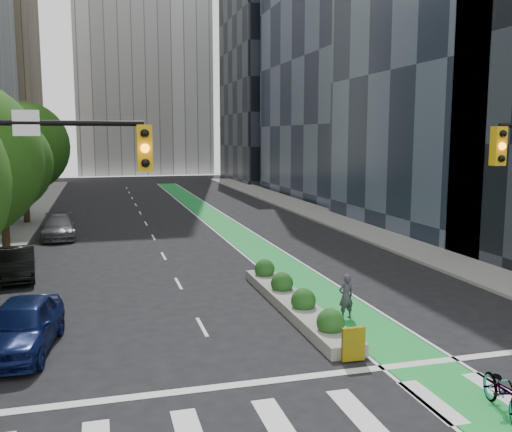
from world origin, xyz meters
TOP-DOWN VIEW (x-y plane):
  - ground at (0.00, 0.00)m, footprint 160.00×160.00m
  - sidewalk_left at (-11.80, 25.00)m, footprint 3.60×90.00m
  - sidewalk_right at (11.80, 25.00)m, footprint 3.60×90.00m
  - bike_lane_paint at (3.00, 30.00)m, footprint 2.20×70.00m
  - building_dark_end at (20.00, 68.00)m, footprint 14.00×18.00m
  - tree_midfar at (-11.00, 22.00)m, footprint 5.60×5.60m
  - tree_far at (-11.00, 32.00)m, footprint 6.60×6.60m
  - median_planter at (1.20, 7.04)m, footprint 1.20×10.26m
  - bicycle at (3.30, -2.00)m, footprint 1.22×2.24m
  - cyclist at (2.64, 5.52)m, footprint 0.66×0.49m
  - parked_car_left_near at (-8.15, 5.23)m, footprint 2.52×4.97m
  - parked_car_left_mid at (-9.50, 14.87)m, footprint 1.94×4.42m
  - parked_car_left_far at (-8.35, 25.33)m, footprint 2.27×5.01m

SIDE VIEW (x-z plane):
  - ground at x=0.00m, z-range 0.00..0.00m
  - bike_lane_paint at x=3.00m, z-range 0.00..0.01m
  - sidewalk_left at x=-11.80m, z-range 0.00..0.15m
  - sidewalk_right at x=11.80m, z-range 0.00..0.15m
  - median_planter at x=1.20m, z-range -0.18..0.92m
  - bicycle at x=3.30m, z-range 0.00..1.12m
  - parked_car_left_mid at x=-9.50m, z-range 0.00..1.41m
  - parked_car_left_far at x=-8.35m, z-range 0.00..1.42m
  - parked_car_left_near at x=-8.15m, z-range 0.00..1.62m
  - cyclist at x=2.64m, z-range 0.00..1.64m
  - tree_midfar at x=-11.00m, z-range 1.07..8.83m
  - tree_far at x=-11.00m, z-range 1.19..10.20m
  - building_dark_end at x=20.00m, z-range 0.00..28.00m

